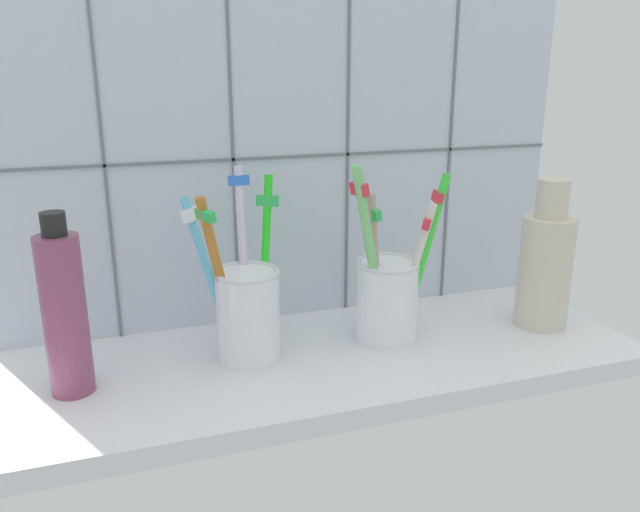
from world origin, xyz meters
TOP-DOWN VIEW (x-y plane):
  - counter_slab at (0.00, 0.00)cm, footprint 64.00×22.00cm
  - tile_wall_back at (0.00, 12.00)cm, footprint 64.00×2.20cm
  - toothbrush_cup_left at (-7.47, 1.74)cm, footprint 9.92×7.84cm
  - toothbrush_cup_right at (7.34, 1.37)cm, footprint 10.67×6.61cm
  - ceramic_vase at (25.06, -0.63)cm, footprint 5.65×5.65cm
  - soap_bottle at (-23.59, 0.11)cm, footprint 3.73×3.73cm

SIDE VIEW (x-z plane):
  - counter_slab at x=0.00cm, z-range 0.00..2.00cm
  - toothbrush_cup_right at x=7.34cm, z-range -2.39..16.59cm
  - toothbrush_cup_left at x=-7.47cm, z-range -1.90..16.64cm
  - ceramic_vase at x=25.06cm, z-range 0.82..17.16cm
  - soap_bottle at x=-23.59cm, z-range 1.33..17.63cm
  - tile_wall_back at x=0.00cm, z-range 0.00..45.00cm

